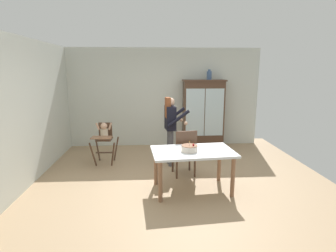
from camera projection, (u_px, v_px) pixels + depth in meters
ground_plane at (170, 182)px, 5.14m from camera, size 6.24×6.24×0.00m
wall_back at (164, 98)px, 7.43m from camera, size 5.32×0.06×2.70m
wall_left at (22, 114)px, 4.71m from camera, size 0.06×5.32×2.70m
china_cabinet at (203, 114)px, 7.33m from camera, size 1.15×0.48×1.85m
ceramic_vase at (209, 75)px, 7.12m from camera, size 0.13×0.13×0.27m
high_chair_with_toddler at (104, 136)px, 6.04m from camera, size 0.59×0.70×0.95m
adult_person at (171, 123)px, 5.87m from camera, size 0.55×0.53×1.53m
dining_table at (193, 156)px, 4.65m from camera, size 1.48×0.98×0.74m
birthday_cake at (189, 148)px, 4.57m from camera, size 0.28×0.28×0.19m
dining_chair_far_side at (185, 150)px, 5.30m from camera, size 0.50×0.50×0.96m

